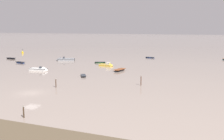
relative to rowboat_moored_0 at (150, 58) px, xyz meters
The scene contains 14 objects.
ground_plane 59.71m from the rowboat_moored_0, 97.06° to the right, with size 800.00×800.00×0.00m, color gray.
rowboat_moored_0 is the anchor object (origin of this frame).
motorboat_moored_0 25.87m from the rowboat_moored_0, 105.45° to the right, with size 4.73×2.18×1.74m.
rowboat_moored_3 31.75m from the rowboat_moored_0, 91.37° to the right, with size 2.36×4.82×0.73m.
rowboat_moored_4 42.56m from the rowboat_moored_0, 98.06° to the right, with size 2.70×3.33×0.51m.
motorboat_moored_3 43.91m from the rowboat_moored_0, 117.26° to the right, with size 5.48×2.20×1.83m.
motorboat_moored_4 31.81m from the rowboat_moored_0, 144.22° to the right, with size 6.83×4.65×2.22m.
rowboat_moored_6 50.74m from the rowboat_moored_0, 155.24° to the right, with size 4.30×1.96×0.65m.
rowboat_moored_7 22.81m from the rowboat_moored_0, 120.89° to the right, with size 3.76×2.41×0.56m.
rowboat_moored_10 45.70m from the rowboat_moored_0, 140.71° to the right, with size 4.19×2.34×0.63m.
channel_buoy 56.45m from the rowboat_moored_0, behind, with size 0.90×0.90×2.30m.
mooring_post_near 69.99m from the rowboat_moored_0, 89.96° to the right, with size 0.22×0.22×1.70m.
mooring_post_left 47.33m from the rowboat_moored_0, 79.07° to the right, with size 0.22×0.22×2.17m.
mooring_post_right 54.28m from the rowboat_moored_0, 96.00° to the right, with size 0.22×0.22×1.90m.
Camera 1 is at (29.28, -36.25, 11.28)m, focal length 42.03 mm.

